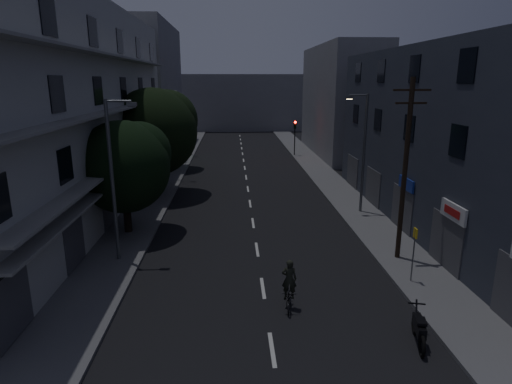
{
  "coord_description": "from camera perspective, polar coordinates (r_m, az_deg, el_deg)",
  "views": [
    {
      "loc": [
        -1.27,
        -10.83,
        9.0
      ],
      "look_at": [
        0.0,
        12.0,
        3.0
      ],
      "focal_mm": 30.0,
      "sensor_mm": 36.0,
      "label": 1
    }
  ],
  "objects": [
    {
      "name": "ground",
      "position": [
        36.96,
        -1.12,
        0.61
      ],
      "size": [
        160.0,
        160.0,
        0.0
      ],
      "primitive_type": "plane",
      "color": "black",
      "rests_on": "ground"
    },
    {
      "name": "sidewalk_left",
      "position": [
        37.44,
        -12.67,
        0.55
      ],
      "size": [
        3.0,
        90.0,
        0.15
      ],
      "primitive_type": "cube",
      "color": "#565659",
      "rests_on": "ground"
    },
    {
      "name": "sidewalk_right",
      "position": [
        37.95,
        10.27,
        0.86
      ],
      "size": [
        3.0,
        90.0,
        0.15
      ],
      "primitive_type": "cube",
      "color": "#565659",
      "rests_on": "ground"
    },
    {
      "name": "lane_markings",
      "position": [
        43.04,
        -1.43,
        2.64
      ],
      "size": [
        0.15,
        60.5,
        0.01
      ],
      "color": "beige",
      "rests_on": "ground"
    },
    {
      "name": "building_left",
      "position": [
        30.81,
        -23.88,
        9.74
      ],
      "size": [
        7.0,
        36.0,
        14.0
      ],
      "color": "#B0B0AB",
      "rests_on": "ground"
    },
    {
      "name": "building_right",
      "position": [
        28.36,
        24.89,
        6.25
      ],
      "size": [
        6.19,
        28.0,
        11.0
      ],
      "color": "#2D313D",
      "rests_on": "ground"
    },
    {
      "name": "building_far_left",
      "position": [
        59.8,
        -13.91,
        13.33
      ],
      "size": [
        6.0,
        20.0,
        16.0
      ],
      "primitive_type": "cube",
      "color": "slate",
      "rests_on": "ground"
    },
    {
      "name": "building_far_right",
      "position": [
        54.52,
        11.14,
        11.8
      ],
      "size": [
        6.0,
        20.0,
        13.0
      ],
      "primitive_type": "cube",
      "color": "slate",
      "rests_on": "ground"
    },
    {
      "name": "building_far_end",
      "position": [
        80.93,
        -2.34,
        11.86
      ],
      "size": [
        24.0,
        8.0,
        10.0
      ],
      "primitive_type": "cube",
      "color": "slate",
      "rests_on": "ground"
    },
    {
      "name": "tree_near",
      "position": [
        26.02,
        -17.13,
        3.69
      ],
      "size": [
        5.4,
        5.4,
        6.66
      ],
      "color": "black",
      "rests_on": "sidewalk_left"
    },
    {
      "name": "tree_mid",
      "position": [
        34.44,
        -13.38,
        8.24
      ],
      "size": [
        6.77,
        6.77,
        8.33
      ],
      "color": "black",
      "rests_on": "sidewalk_left"
    },
    {
      "name": "tree_far",
      "position": [
        44.67,
        -11.35,
        8.19
      ],
      "size": [
        5.17,
        5.17,
        6.39
      ],
      "color": "black",
      "rests_on": "sidewalk_left"
    },
    {
      "name": "traffic_signal_far_right",
      "position": [
        52.12,
        5.21,
        8.14
      ],
      "size": [
        0.28,
        0.37,
        4.1
      ],
      "color": "black",
      "rests_on": "sidewalk_right"
    },
    {
      "name": "traffic_signal_far_left",
      "position": [
        52.47,
        -8.71,
        8.08
      ],
      "size": [
        0.28,
        0.37,
        4.1
      ],
      "color": "black",
      "rests_on": "sidewalk_left"
    },
    {
      "name": "street_lamp_left_near",
      "position": [
        21.9,
        -18.4,
        2.36
      ],
      "size": [
        1.51,
        0.25,
        8.0
      ],
      "color": "#5A5E62",
      "rests_on": "sidewalk_left"
    },
    {
      "name": "street_lamp_right",
      "position": [
        29.7,
        14.02,
        5.75
      ],
      "size": [
        1.51,
        0.25,
        8.0
      ],
      "color": "#53555A",
      "rests_on": "sidewalk_right"
    },
    {
      "name": "street_lamp_left_far",
      "position": [
        40.09,
        -11.88,
        8.09
      ],
      "size": [
        1.51,
        0.25,
        8.0
      ],
      "color": "#57585E",
      "rests_on": "sidewalk_left"
    },
    {
      "name": "utility_pole",
      "position": [
        22.15,
        19.27,
        3.12
      ],
      "size": [
        1.8,
        0.24,
        9.0
      ],
      "color": "black",
      "rests_on": "sidewalk_right"
    },
    {
      "name": "bus_stop_sign",
      "position": [
        20.41,
        20.35,
        -6.65
      ],
      "size": [
        0.06,
        0.35,
        2.52
      ],
      "color": "#595B60",
      "rests_on": "sidewalk_right"
    },
    {
      "name": "motorcycle",
      "position": [
        16.71,
        20.89,
        -16.8
      ],
      "size": [
        0.76,
        2.08,
        1.35
      ],
      "rotation": [
        0.0,
        0.0,
        -0.23
      ],
      "color": "black",
      "rests_on": "ground"
    },
    {
      "name": "cyclist",
      "position": [
        17.79,
        4.41,
        -13.12
      ],
      "size": [
        0.79,
        1.72,
        2.11
      ],
      "rotation": [
        0.0,
        0.0,
        -0.13
      ],
      "color": "black",
      "rests_on": "ground"
    }
  ]
}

